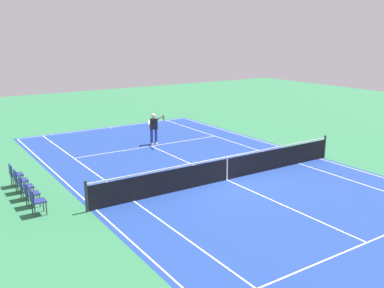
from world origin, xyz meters
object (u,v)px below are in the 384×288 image
at_px(spectator_chair_0, 36,200).
at_px(spectator_chair_2, 24,185).
at_px(tennis_ball, 206,179).
at_px(tennis_net, 227,168).
at_px(spectator_chair_4, 14,173).
at_px(tennis_player_near, 154,127).
at_px(spectator_chair_1, 30,192).
at_px(spectator_chair_3, 19,179).

bearing_deg(spectator_chair_0, spectator_chair_2, 0.00).
xyz_separation_m(tennis_ball, spectator_chair_2, (1.77, 6.59, 0.49)).
bearing_deg(tennis_ball, tennis_net, -128.10).
relative_size(tennis_ball, spectator_chair_4, 0.08).
bearing_deg(tennis_player_near, spectator_chair_2, 120.08).
distance_m(spectator_chair_0, spectator_chair_1, 0.81).
height_order(tennis_net, tennis_ball, tennis_net).
bearing_deg(spectator_chair_1, tennis_ball, -98.34).
relative_size(spectator_chair_0, spectator_chair_2, 1.00).
relative_size(tennis_ball, spectator_chair_2, 0.08).
height_order(spectator_chair_1, spectator_chair_2, same).
relative_size(spectator_chair_0, spectator_chair_4, 1.00).
bearing_deg(tennis_player_near, spectator_chair_3, 115.29).
bearing_deg(spectator_chair_1, spectator_chair_3, 0.00).
distance_m(tennis_net, spectator_chair_4, 8.22).
relative_size(tennis_net, spectator_chair_2, 13.30).
bearing_deg(spectator_chair_2, spectator_chair_3, 0.00).
height_order(spectator_chair_0, spectator_chair_4, same).
relative_size(spectator_chair_1, spectator_chair_2, 1.00).
height_order(spectator_chair_1, spectator_chair_4, same).
height_order(tennis_ball, spectator_chair_0, spectator_chair_0).
relative_size(tennis_net, spectator_chair_4, 13.30).
bearing_deg(spectator_chair_3, tennis_player_near, -64.71).
bearing_deg(tennis_ball, tennis_player_near, -8.99).
relative_size(tennis_net, spectator_chair_1, 13.30).
bearing_deg(spectator_chair_2, tennis_ball, -105.06).
relative_size(tennis_net, spectator_chair_0, 13.30).
relative_size(spectator_chair_0, spectator_chair_1, 1.00).
bearing_deg(spectator_chair_1, spectator_chair_0, 180.00).
bearing_deg(spectator_chair_0, tennis_player_near, -51.60).
bearing_deg(spectator_chair_1, tennis_net, -101.51).
xyz_separation_m(spectator_chair_0, spectator_chair_1, (0.81, 0.00, 0.00)).
height_order(tennis_player_near, spectator_chair_2, tennis_player_near).
relative_size(tennis_net, spectator_chair_3, 13.30).
distance_m(spectator_chair_2, spectator_chair_3, 0.81).
xyz_separation_m(tennis_net, spectator_chair_3, (3.09, 7.24, 0.03)).
xyz_separation_m(tennis_net, spectator_chair_1, (1.47, 7.24, 0.03)).
distance_m(tennis_player_near, tennis_ball, 6.30).
distance_m(tennis_player_near, spectator_chair_3, 8.38).
xyz_separation_m(tennis_player_near, spectator_chair_1, (-5.19, 7.57, -0.41)).
height_order(spectator_chair_0, spectator_chair_2, same).
xyz_separation_m(tennis_ball, spectator_chair_3, (2.58, 6.59, 0.49)).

